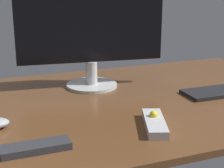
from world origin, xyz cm
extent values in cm
cube|color=brown|center=(0.00, 0.00, 1.00)|extent=(140.00, 84.00, 2.00)
cylinder|color=#BCBCBC|center=(-6.28, 18.47, 2.53)|extent=(19.06, 19.06, 1.07)
cylinder|color=#BCBCBC|center=(-6.28, 18.47, 7.38)|extent=(4.26, 4.26, 8.63)
cube|color=black|center=(-6.28, 18.47, 29.58)|extent=(53.41, 9.23, 35.77)
cube|color=#B7B7BC|center=(-2.09, -24.25, 3.13)|extent=(10.94, 17.99, 2.26)
sphere|color=yellow|center=(-1.25, -21.96, 4.68)|extent=(2.39, 2.39, 2.39)
cube|color=#2D2D33|center=(-35.12, -26.54, 2.91)|extent=(16.62, 5.42, 1.82)
camera|label=1|loc=(-46.62, -105.95, 42.19)|focal=58.08mm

